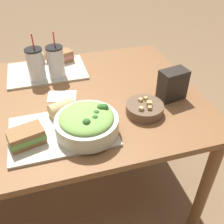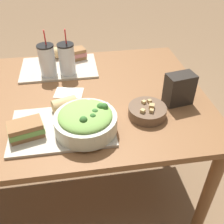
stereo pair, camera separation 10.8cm
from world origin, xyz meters
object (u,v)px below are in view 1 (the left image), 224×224
(sandwich_near, at_px, (26,137))
(drink_cup_dark, at_px, (36,65))
(chip_bag, at_px, (173,85))
(soup_bowl, at_px, (145,108))
(salad_bowl, at_px, (87,122))
(baguette_far, at_px, (36,58))
(sandwich_far, at_px, (60,57))
(baguette_near, at_px, (62,108))
(napkin_folded, at_px, (62,96))
(drink_cup_red, at_px, (56,63))

(sandwich_near, relative_size, drink_cup_dark, 0.61)
(sandwich_near, distance_m, chip_bag, 0.70)
(soup_bowl, relative_size, drink_cup_dark, 0.67)
(soup_bowl, bearing_deg, chip_bag, 24.61)
(salad_bowl, height_order, baguette_far, salad_bowl)
(sandwich_far, bearing_deg, drink_cup_dark, -147.15)
(sandwich_far, relative_size, baguette_far, 1.56)
(soup_bowl, xyz_separation_m, chip_bag, (0.17, 0.08, 0.05))
(sandwich_near, bearing_deg, sandwich_far, 57.51)
(baguette_near, bearing_deg, napkin_folded, -24.67)
(salad_bowl, distance_m, drink_cup_dark, 0.52)
(sandwich_far, bearing_deg, salad_bowl, -104.52)
(chip_bag, bearing_deg, drink_cup_dark, 140.30)
(soup_bowl, bearing_deg, salad_bowl, -166.53)
(sandwich_near, distance_m, baguette_far, 0.69)
(drink_cup_dark, distance_m, chip_bag, 0.71)
(salad_bowl, relative_size, napkin_folded, 1.63)
(sandwich_near, height_order, baguette_near, baguette_near)
(sandwich_near, xyz_separation_m, drink_cup_dark, (0.07, 0.49, 0.05))
(salad_bowl, bearing_deg, napkin_folded, 102.19)
(napkin_folded, bearing_deg, baguette_far, 104.38)
(baguette_near, relative_size, chip_bag, 0.82)
(soup_bowl, relative_size, sandwich_far, 1.02)
(baguette_near, xyz_separation_m, drink_cup_dark, (-0.08, 0.35, 0.05))
(salad_bowl, relative_size, drink_cup_red, 1.02)
(soup_bowl, bearing_deg, baguette_near, 167.68)
(sandwich_near, height_order, drink_cup_red, drink_cup_red)
(drink_cup_dark, bearing_deg, salad_bowl, -71.35)
(sandwich_far, bearing_deg, drink_cup_red, -119.04)
(sandwich_near, bearing_deg, drink_cup_red, 55.64)
(salad_bowl, height_order, chip_bag, chip_bag)
(napkin_folded, bearing_deg, sandwich_far, 83.68)
(sandwich_near, height_order, baguette_far, baguette_far)
(drink_cup_red, height_order, napkin_folded, drink_cup_red)
(salad_bowl, xyz_separation_m, sandwich_near, (-0.24, 0.00, -0.02))
(salad_bowl, bearing_deg, sandwich_near, 179.46)
(baguette_far, bearing_deg, sandwich_near, 155.52)
(soup_bowl, xyz_separation_m, sandwich_near, (-0.52, -0.06, 0.02))
(sandwich_far, bearing_deg, sandwich_near, -124.83)
(soup_bowl, xyz_separation_m, napkin_folded, (-0.34, 0.24, -0.02))
(baguette_near, height_order, baguette_far, same)
(soup_bowl, height_order, sandwich_far, sandwich_far)
(chip_bag, bearing_deg, salad_bowl, -172.26)
(sandwich_far, height_order, napkin_folded, sandwich_far)
(salad_bowl, xyz_separation_m, soup_bowl, (0.28, 0.07, -0.04))
(sandwich_near, relative_size, sandwich_far, 0.92)
(drink_cup_red, bearing_deg, napkin_folded, -91.07)
(sandwich_near, bearing_deg, chip_bag, -2.82)
(salad_bowl, distance_m, soup_bowl, 0.29)
(salad_bowl, relative_size, sandwich_far, 1.54)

